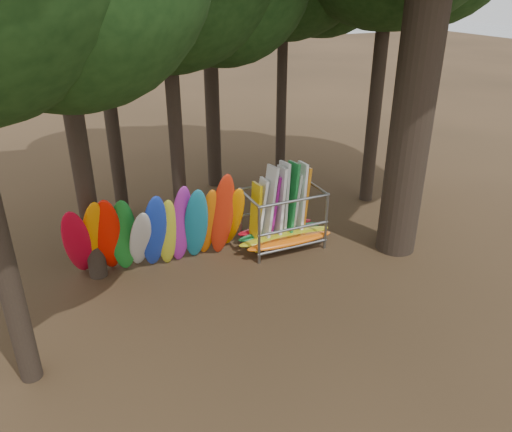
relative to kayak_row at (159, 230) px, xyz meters
name	(u,v)px	position (x,y,z in m)	size (l,w,h in m)	color
ground	(287,277)	(3.24, -1.87, -1.35)	(120.00, 120.00, 0.00)	#47331E
lake	(74,47)	(3.24, 58.13, -1.35)	(160.00, 160.00, 0.00)	gray
far_shore	(47,10)	(3.24, 108.13, 0.65)	(160.00, 4.00, 4.00)	black
kayak_row	(159,230)	(0.00, 0.00, 0.00)	(5.41, 2.17, 3.15)	#BA0620
storage_rack	(282,220)	(3.99, -0.04, -0.43)	(3.24, 1.62, 2.78)	slate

